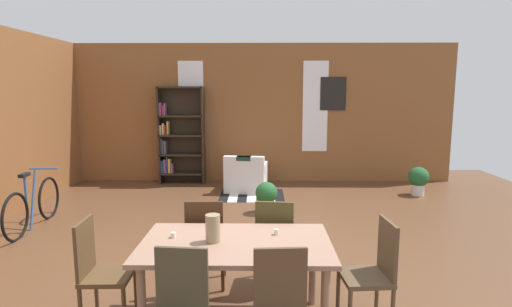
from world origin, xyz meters
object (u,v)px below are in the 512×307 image
Objects in this scene: armchair_white at (246,177)px; dining_chair_far_right at (275,240)px; dining_table at (236,252)px; dining_chair_head_left at (99,269)px; potted_plant_by_shelf at (266,196)px; bookshelf_tall at (179,136)px; dining_chair_head_right at (374,270)px; bicycle_second at (33,206)px; dining_chair_far_left at (205,240)px; potted_plant_corner at (419,179)px; vase_on_table at (213,228)px.

dining_chair_far_right is at bearing -83.83° from armchair_white.
dining_table is at bearing -116.68° from dining_chair_far_right.
potted_plant_by_shelf is at bearing 66.10° from dining_chair_head_left.
bookshelf_tall reaches higher than dining_chair_head_left.
dining_chair_far_right is (-0.82, 0.70, 0.00)m from dining_chair_head_right.
bookshelf_tall reaches higher than dining_table.
bicycle_second is at bearing -166.89° from potted_plant_by_shelf.
dining_chair_far_left is 1.82× the size of potted_plant_by_shelf.
potted_plant_by_shelf is (-0.88, 3.34, -0.22)m from dining_chair_head_right.
bookshelf_tall reaches higher than dining_chair_far_left.
potted_plant_by_shelf is at bearing 75.89° from dining_chair_far_left.
vase_on_table is at bearing -127.39° from potted_plant_corner.
vase_on_table reaches higher than potted_plant_corner.
potted_plant_corner reaches higher than potted_plant_by_shelf.
dining_chair_head_left reaches higher than bicycle_second.
potted_plant_by_shelf is (1.90, -2.25, -0.74)m from bookshelf_tall.
dining_chair_far_right reaches higher than potted_plant_corner.
bookshelf_tall is 5.05m from potted_plant_corner.
bookshelf_tall is (-1.24, 4.89, 0.52)m from dining_chair_far_left.
potted_plant_by_shelf is at bearing 84.83° from dining_table.
dining_chair_head_right is (1.54, -0.70, 0.00)m from dining_chair_far_left.
dining_chair_head_right is 3.46m from potted_plant_by_shelf.
potted_plant_by_shelf is at bearing -49.86° from bookshelf_tall.
potted_plant_by_shelf is at bearing 91.15° from dining_chair_far_right.
dining_table is at bearing 0.12° from dining_chair_head_left.
dining_chair_head_right is at bearing 0.21° from dining_chair_head_left.
armchair_white is at bearing 104.47° from potted_plant_by_shelf.
dining_chair_far_left is at bearing -75.79° from bookshelf_tall.
dining_chair_far_left is at bearing 155.49° from dining_chair_head_right.
bicycle_second is at bearing 149.84° from dining_chair_head_right.
vase_on_table is 0.14× the size of bicycle_second.
bookshelf_tall is at bearing 104.21° from dining_chair_far_left.
dining_chair_head_left is 6.38m from potted_plant_corner.
potted_plant_corner is at bearing 17.35° from bicycle_second.
potted_plant_corner is (3.38, -0.34, 0.04)m from armchair_white.
vase_on_table is 5.78m from bookshelf_tall.
dining_chair_far_left is (0.82, 0.71, 0.00)m from dining_chair_head_left.
dining_chair_far_left is at bearing -33.01° from bicycle_second.
vase_on_table is 3.43m from potted_plant_by_shelf.
dining_chair_far_left is at bearing 40.89° from dining_chair_head_left.
potted_plant_corner is (4.89, -1.05, -0.72)m from bookshelf_tall.
potted_plant_corner is at bearing 52.69° from dining_chair_far_right.
bookshelf_tall is 1.83m from armchair_white.
dining_chair_head_right is (1.37, 0.01, -0.37)m from vase_on_table.
dining_chair_head_left is (-1.18, -0.00, -0.16)m from dining_table.
bookshelf_tall is at bearing 94.26° from dining_chair_head_left.
potted_plant_corner is at bearing 46.52° from dining_chair_far_left.
dining_chair_far_left reaches higher than bicycle_second.
dining_chair_head_left is at bearing -85.74° from bookshelf_tall.
dining_chair_head_right is 5.04m from bicycle_second.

